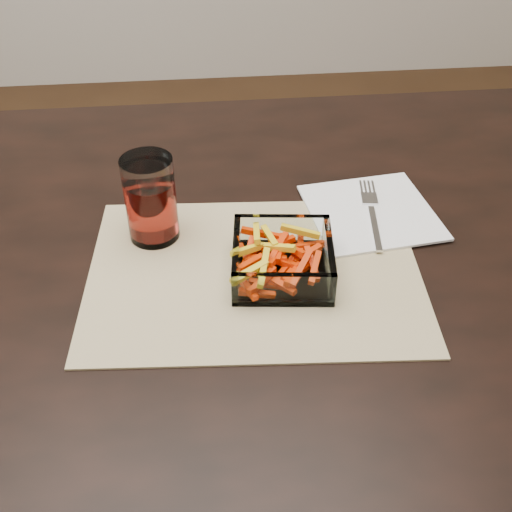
% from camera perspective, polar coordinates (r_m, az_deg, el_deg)
% --- Properties ---
extents(dining_table, '(1.60, 0.90, 0.75)m').
position_cam_1_polar(dining_table, '(0.99, -9.68, -3.02)').
color(dining_table, black).
rests_on(dining_table, ground).
extents(placemat, '(0.47, 0.36, 0.00)m').
position_cam_1_polar(placemat, '(0.87, -0.14, -1.45)').
color(placemat, tan).
rests_on(placemat, dining_table).
extents(glass_bowl, '(0.14, 0.14, 0.05)m').
position_cam_1_polar(glass_bowl, '(0.86, 2.37, -0.47)').
color(glass_bowl, white).
rests_on(glass_bowl, placemat).
extents(tumbler, '(0.07, 0.07, 0.13)m').
position_cam_1_polar(tumbler, '(0.91, -9.33, 4.78)').
color(tumbler, white).
rests_on(tumbler, placemat).
extents(napkin, '(0.21, 0.21, 0.00)m').
position_cam_1_polar(napkin, '(0.99, 10.20, 3.87)').
color(napkin, white).
rests_on(napkin, placemat).
extents(fork, '(0.04, 0.18, 0.00)m').
position_cam_1_polar(fork, '(0.99, 10.24, 3.96)').
color(fork, silver).
rests_on(fork, napkin).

